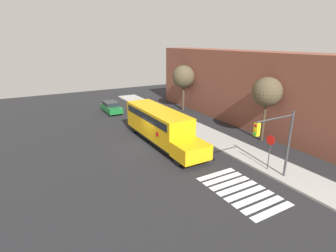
# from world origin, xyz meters

# --- Properties ---
(ground_plane) EXTENTS (60.00, 60.00, 0.00)m
(ground_plane) POSITION_xyz_m (0.00, 0.00, 0.00)
(ground_plane) COLOR black
(sidewalk_strip) EXTENTS (44.00, 3.00, 0.15)m
(sidewalk_strip) POSITION_xyz_m (0.00, 6.50, 0.07)
(sidewalk_strip) COLOR #9E9E99
(sidewalk_strip) RESTS_ON ground
(building_backdrop) EXTENTS (32.00, 4.00, 8.07)m
(building_backdrop) POSITION_xyz_m (0.00, 13.00, 4.03)
(building_backdrop) COLOR brown
(building_backdrop) RESTS_ON ground
(crosswalk_stripes) EXTENTS (5.40, 3.20, 0.01)m
(crosswalk_stripes) POSITION_xyz_m (9.78, 2.00, 0.00)
(crosswalk_stripes) COLOR white
(crosswalk_stripes) RESTS_ON ground
(school_bus) EXTENTS (11.11, 2.57, 3.11)m
(school_bus) POSITION_xyz_m (-0.18, 1.43, 1.77)
(school_bus) COLOR #EAA80F
(school_bus) RESTS_ON ground
(parked_car) EXTENTS (4.19, 1.76, 1.41)m
(parked_car) POSITION_xyz_m (-12.91, 0.91, 0.71)
(parked_car) COLOR #196B2D
(parked_car) RESTS_ON ground
(stop_sign) EXTENTS (0.69, 0.10, 2.77)m
(stop_sign) POSITION_xyz_m (8.75, 5.59, 1.83)
(stop_sign) COLOR #38383A
(stop_sign) RESTS_ON ground
(traffic_light) EXTENTS (0.28, 3.48, 4.80)m
(traffic_light) POSITION_xyz_m (10.01, 4.60, 3.22)
(traffic_light) COLOR #38383A
(traffic_light) RESTS_ON ground
(tree_near_sidewalk) EXTENTS (2.68, 2.68, 6.05)m
(tree_near_sidewalk) POSITION_xyz_m (4.25, 10.10, 4.68)
(tree_near_sidewalk) COLOR #423323
(tree_near_sidewalk) RESTS_ON ground
(tree_far_sidewalk) EXTENTS (3.00, 3.00, 6.03)m
(tree_far_sidewalk) POSITION_xyz_m (-9.38, 9.96, 4.48)
(tree_far_sidewalk) COLOR #423323
(tree_far_sidewalk) RESTS_ON ground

